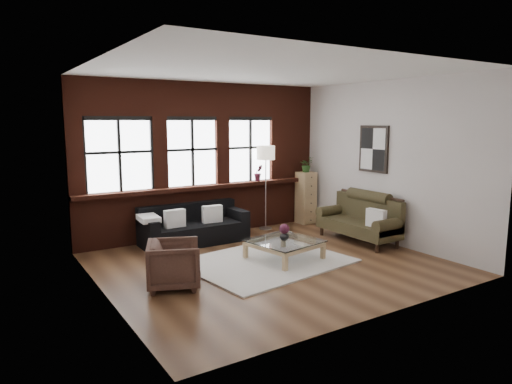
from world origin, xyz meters
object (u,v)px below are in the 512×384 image
dark_sofa (194,224)px  coffee_table (284,250)px  vase (284,235)px  drawer_chest (306,198)px  floor_lamp (266,185)px  armchair (174,264)px  vintage_settee (358,218)px

dark_sofa → coffee_table: dark_sofa is taller
coffee_table → vase: vase is taller
drawer_chest → coffee_table: bearing=-135.4°
dark_sofa → floor_lamp: size_ratio=1.04×
dark_sofa → armchair: 2.44m
vintage_settee → drawer_chest: (0.17, 1.91, 0.13)m
dark_sofa → vintage_settee: (2.83, -1.65, 0.10)m
dark_sofa → floor_lamp: (1.86, 0.24, 0.63)m
vintage_settee → armchair: (-4.10, -0.43, -0.14)m
vintage_settee → coffee_table: vintage_settee is taller
drawer_chest → floor_lamp: size_ratio=0.60×
floor_lamp → armchair: bearing=-143.4°
vintage_settee → vase: (-1.96, -0.20, -0.05)m
coffee_table → drawer_chest: 3.03m
armchair → coffee_table: size_ratio=0.70×
vintage_settee → drawer_chest: 1.92m
coffee_table → vase: (-0.00, -0.00, 0.26)m
coffee_table → floor_lamp: floor_lamp is taller
armchair → floor_lamp: (3.13, 2.33, 0.67)m
vintage_settee → floor_lamp: size_ratio=0.90×
drawer_chest → dark_sofa: bearing=-175.2°
dark_sofa → armchair: bearing=-121.5°
vintage_settee → coffee_table: (-1.96, -0.20, -0.31)m
armchair → coffee_table: (2.14, 0.23, -0.17)m
dark_sofa → vintage_settee: 3.28m
armchair → vase: bearing=-61.6°
vintage_settee → dark_sofa: bearing=149.7°
armchair → drawer_chest: drawer_chest is taller
floor_lamp → coffee_table: bearing=-115.3°
vintage_settee → floor_lamp: bearing=117.1°
vintage_settee → floor_lamp: (-0.97, 1.90, 0.53)m
vintage_settee → armchair: bearing=-174.0°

